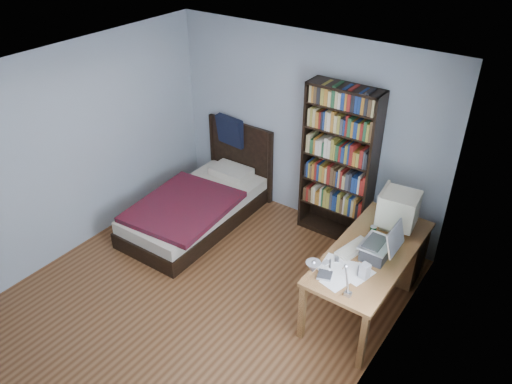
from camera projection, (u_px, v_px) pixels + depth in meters
room at (197, 204)px, 4.88m from camera, size 4.20×4.24×2.50m
desk at (386, 250)px, 5.60m from camera, size 0.75×1.72×0.73m
crt_monitor at (397, 209)px, 5.30m from camera, size 0.43×0.40×0.45m
laptop at (378, 249)px, 4.94m from camera, size 0.35×0.36×0.44m
desk_lamp at (319, 270)px, 4.08m from camera, size 0.24×0.53×0.63m
keyboard at (354, 249)px, 5.11m from camera, size 0.26×0.45×0.04m
speaker at (365, 271)px, 4.71m from camera, size 0.10×0.10×0.16m
soda_can at (373, 231)px, 5.28m from camera, size 0.07×0.07×0.12m
mouse at (380, 238)px, 5.26m from camera, size 0.06×0.10×0.04m
phone_silver at (337, 259)px, 4.97m from camera, size 0.08×0.10×0.02m
phone_grey at (326, 263)px, 4.93m from camera, size 0.06×0.09×0.02m
external_drive at (325, 275)px, 4.76m from camera, size 0.17×0.17×0.03m
bookshelf at (339, 165)px, 6.08m from camera, size 0.90×0.30×2.00m
bed at (200, 204)px, 6.70m from camera, size 1.20×2.12×1.16m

